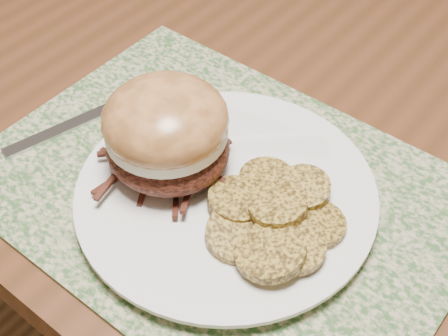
# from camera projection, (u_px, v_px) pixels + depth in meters

# --- Properties ---
(ground) EXTENTS (3.50, 3.50, 0.00)m
(ground) POSITION_uv_depth(u_px,v_px,m) (232.00, 310.00, 1.35)
(ground) COLOR #55371D
(ground) RESTS_ON ground
(dining_table) EXTENTS (1.50, 0.90, 0.75)m
(dining_table) POSITION_uv_depth(u_px,v_px,m) (236.00, 60.00, 0.86)
(dining_table) COLOR #5A2F1A
(dining_table) RESTS_ON ground
(placemat) EXTENTS (0.45, 0.33, 0.00)m
(placemat) POSITION_uv_depth(u_px,v_px,m) (221.00, 190.00, 0.59)
(placemat) COLOR #385C2F
(placemat) RESTS_ON dining_table
(dinner_plate) EXTENTS (0.26, 0.26, 0.02)m
(dinner_plate) POSITION_uv_depth(u_px,v_px,m) (226.00, 195.00, 0.57)
(dinner_plate) COLOR white
(dinner_plate) RESTS_ON placemat
(pork_sandwich) EXTENTS (0.13, 0.13, 0.09)m
(pork_sandwich) POSITION_uv_depth(u_px,v_px,m) (166.00, 132.00, 0.56)
(pork_sandwich) COLOR black
(pork_sandwich) RESTS_ON dinner_plate
(roasted_potatoes) EXTENTS (0.13, 0.15, 0.03)m
(roasted_potatoes) POSITION_uv_depth(u_px,v_px,m) (275.00, 220.00, 0.53)
(roasted_potatoes) COLOR #A68430
(roasted_potatoes) RESTS_ON dinner_plate
(fork) EXTENTS (0.06, 0.18, 0.00)m
(fork) POSITION_uv_depth(u_px,v_px,m) (86.00, 119.00, 0.65)
(fork) COLOR #B6B5BD
(fork) RESTS_ON placemat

